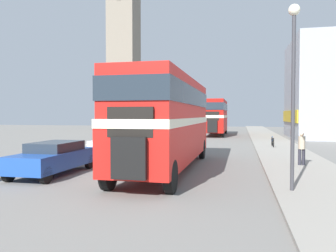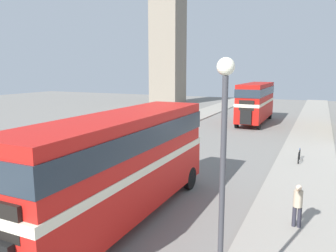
# 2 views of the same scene
# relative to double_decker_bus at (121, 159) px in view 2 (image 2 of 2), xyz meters

# --- Properties ---
(ground_plane) EXTENTS (120.00, 120.00, 0.00)m
(ground_plane) POSITION_rel_double_decker_bus_xyz_m (-0.72, -2.09, -2.46)
(ground_plane) COLOR slate
(double_decker_bus) EXTENTS (2.44, 10.76, 4.12)m
(double_decker_bus) POSITION_rel_double_decker_bus_xyz_m (0.00, 0.00, 0.00)
(double_decker_bus) COLOR red
(double_decker_bus) RESTS_ON ground_plane
(bus_distant) EXTENTS (2.42, 9.91, 4.31)m
(bus_distant) POSITION_rel_double_decker_bus_xyz_m (0.23, 26.04, 0.10)
(bus_distant) COLOR #B2140F
(bus_distant) RESTS_ON ground_plane
(car_parked_mid) EXTENTS (1.83, 4.10, 1.41)m
(car_parked_mid) POSITION_rel_double_decker_bus_xyz_m (-4.60, 5.04, -1.72)
(car_parked_mid) COLOR silver
(car_parked_mid) RESTS_ON ground_plane
(car_parked_far) EXTENTS (1.67, 4.26, 1.41)m
(car_parked_far) POSITION_rel_double_decker_bus_xyz_m (-4.66, 11.60, -1.72)
(car_parked_far) COLOR white
(car_parked_far) RESTS_ON ground_plane
(pedestrian_walking) EXTENTS (0.32, 0.32, 1.59)m
(pedestrian_walking) POSITION_rel_double_decker_bus_xyz_m (6.10, 2.05, -1.44)
(pedestrian_walking) COLOR #282833
(pedestrian_walking) RESTS_ON sidewalk_right
(bicycle_on_pavement) EXTENTS (0.05, 1.76, 0.78)m
(bicycle_on_pavement) POSITION_rel_double_decker_bus_xyz_m (5.62, 11.30, -1.98)
(bicycle_on_pavement) COLOR black
(bicycle_on_pavement) RESTS_ON sidewalk_right
(street_lamp) EXTENTS (0.36, 0.36, 5.86)m
(street_lamp) POSITION_rel_double_decker_bus_xyz_m (4.85, -3.61, 1.49)
(street_lamp) COLOR #38383D
(street_lamp) RESTS_ON sidewalk_right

